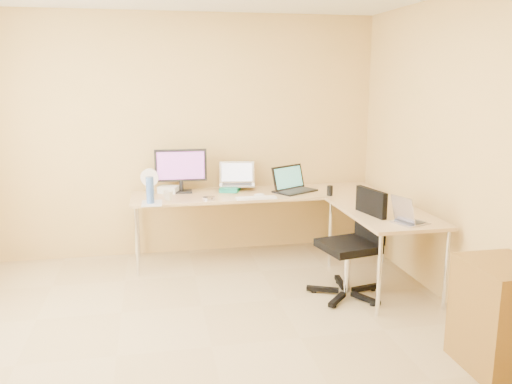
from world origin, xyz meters
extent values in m
plane|color=tan|center=(0.00, 0.00, 0.00)|extent=(4.50, 4.50, 0.00)
plane|color=#DDB166|center=(0.00, 2.25, 1.30)|extent=(4.50, 0.00, 4.50)
plane|color=#DDB166|center=(0.00, -2.25, 1.30)|extent=(4.50, 0.00, 4.50)
plane|color=#DDB166|center=(2.10, 0.00, 1.30)|extent=(0.00, 4.50, 4.50)
cube|color=tan|center=(0.72, 1.85, 0.36)|extent=(2.65, 0.70, 0.73)
cube|color=tan|center=(1.70, 0.85, 0.36)|extent=(0.70, 1.30, 0.73)
cube|color=black|center=(-0.08, 2.02, 0.96)|extent=(0.55, 0.19, 0.47)
cube|color=#15856B|center=(0.45, 2.00, 0.75)|extent=(0.27, 0.31, 0.04)
cube|color=#B3B3B3|center=(0.53, 2.05, 0.90)|extent=(0.42, 0.35, 0.25)
cube|color=black|center=(1.12, 1.81, 0.87)|extent=(0.54, 0.50, 0.27)
cube|color=white|center=(0.64, 1.55, 0.74)|extent=(0.41, 0.12, 0.02)
ellipsoid|color=silver|center=(0.69, 1.63, 0.75)|extent=(0.13, 0.10, 0.04)
imported|color=white|center=(-0.23, 1.66, 0.78)|extent=(0.12, 0.12, 0.10)
cylinder|color=silver|center=(0.17, 1.60, 0.75)|extent=(0.14, 0.14, 0.03)
cylinder|color=#3D61A2|center=(-0.40, 1.55, 0.86)|extent=(0.09, 0.09, 0.26)
cube|color=silver|center=(-0.39, 1.55, 0.73)|extent=(0.20, 0.28, 0.01)
cube|color=silver|center=(-0.21, 2.03, 0.77)|extent=(0.24, 0.21, 0.07)
cylinder|color=white|center=(-0.40, 2.05, 0.85)|extent=(0.24, 0.24, 0.24)
cylinder|color=black|center=(1.42, 1.55, 0.78)|extent=(0.07, 0.07, 0.10)
cube|color=#A4A4BD|center=(1.73, 0.41, 0.83)|extent=(0.35, 0.31, 0.19)
cube|color=black|center=(1.30, 0.69, 0.50)|extent=(0.69, 0.69, 0.97)
cube|color=olive|center=(1.85, -0.65, 0.36)|extent=(0.44, 0.55, 0.76)
camera|label=1|loc=(-0.37, -3.51, 1.91)|focal=37.00mm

